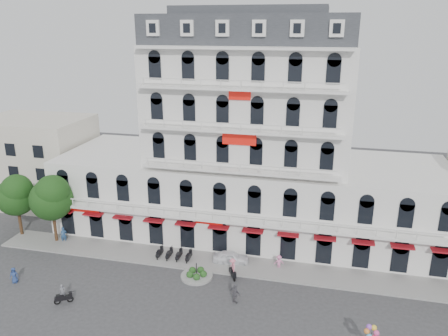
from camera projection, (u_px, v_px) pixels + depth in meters
The scene contains 15 objects.
ground at pixel (210, 319), 37.32m from camera, with size 120.00×120.00×0.00m, color #38383A.
sidewalk at pixel (232, 265), 45.62m from camera, with size 53.00×4.00×0.16m, color gray.
main_building at pixel (249, 151), 50.84m from camera, with size 45.00×15.00×25.80m.
flank_building_west at pixel (38, 161), 60.48m from camera, with size 14.00×10.00×12.00m, color beige.
traffic_island at pixel (197, 275), 43.45m from camera, with size 3.20×3.20×1.60m.
parked_scooter_row at pixel (174, 259), 46.84m from camera, with size 4.40×1.80×1.10m, color black, non-canonical shape.
tree_west_outer at pixel (16, 194), 50.54m from camera, with size 4.50×4.48×7.76m.
tree_west_inner at pixel (51, 196), 48.88m from camera, with size 4.76×4.76×8.25m.
parked_car at pixel (231, 257), 45.96m from camera, with size 1.53×3.80×1.30m, color white.
rider_west at pixel (63, 295), 39.21m from camera, with size 1.51×1.09×1.94m.
rider_center at pixel (233, 268), 43.00m from camera, with size 1.09×1.54×2.18m.
pedestrian_left at pixel (14, 275), 42.37m from camera, with size 0.79×0.52×1.62m, color navy.
pedestrian_mid at pixel (235, 294), 39.20m from camera, with size 1.13×0.47×1.94m, color #5E5C64.
pedestrian_right at pixel (279, 262), 44.82m from camera, with size 0.98×0.57×1.52m, color pink.
pedestrian_far at pixel (64, 235), 50.17m from camera, with size 0.70×0.46×1.91m, color navy.
Camera 1 is at (8.37, -30.29, 23.96)m, focal length 35.00 mm.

